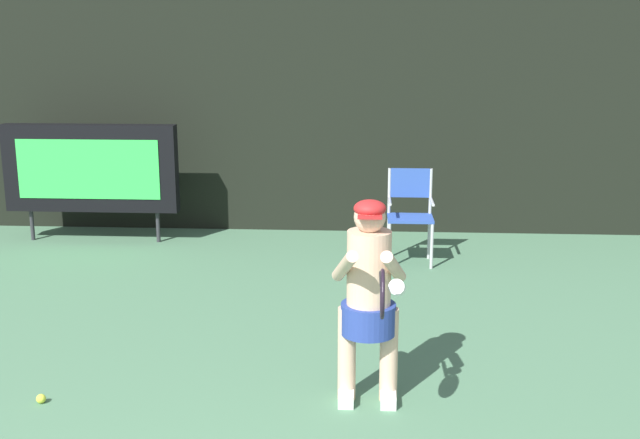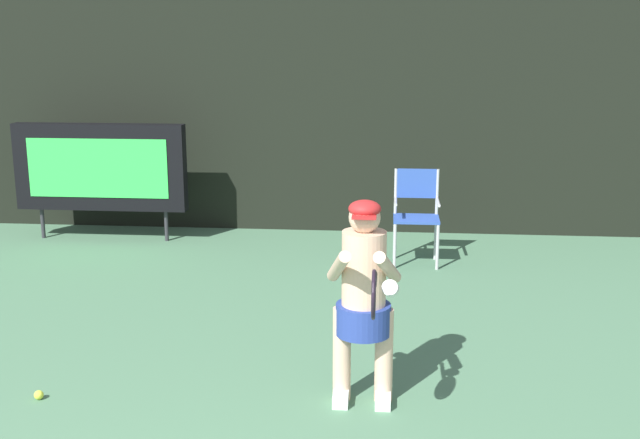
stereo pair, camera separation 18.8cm
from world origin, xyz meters
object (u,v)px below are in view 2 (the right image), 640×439
at_px(tennis_ball_loose, 39,395).
at_px(tennis_player, 364,294).
at_px(tennis_racket, 374,293).
at_px(water_bottle, 367,261).
at_px(umpire_chair, 416,210).
at_px(scoreboard, 100,167).

bearing_deg(tennis_ball_loose, tennis_player, 4.86).
bearing_deg(tennis_player, tennis_racket, -82.14).
distance_m(water_bottle, tennis_player, 3.25).
distance_m(tennis_player, tennis_ball_loose, 2.46).
bearing_deg(tennis_player, tennis_ball_loose, -175.14).
bearing_deg(umpire_chair, tennis_racket, -95.39).
relative_size(umpire_chair, tennis_player, 0.73).
distance_m(scoreboard, umpire_chair, 4.06).
relative_size(water_bottle, tennis_player, 0.18).
distance_m(scoreboard, tennis_racket, 6.06).
height_order(umpire_chair, water_bottle, umpire_chair).
relative_size(scoreboard, umpire_chair, 2.04).
height_order(tennis_player, tennis_ball_loose, tennis_player).
relative_size(scoreboard, water_bottle, 8.30).
bearing_deg(water_bottle, scoreboard, 161.98).
relative_size(umpire_chair, tennis_ball_loose, 15.88).
bearing_deg(tennis_player, umpire_chair, 82.46).
height_order(umpire_chair, tennis_ball_loose, umpire_chair).
distance_m(scoreboard, tennis_ball_loose, 4.74).
height_order(tennis_racket, tennis_ball_loose, tennis_racket).
height_order(scoreboard, tennis_player, scoreboard).
bearing_deg(tennis_racket, scoreboard, 122.78).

